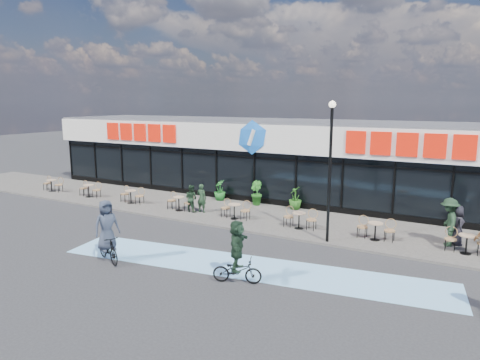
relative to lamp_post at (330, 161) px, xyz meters
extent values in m
plane|color=#28282B|center=(-5.75, -2.30, -3.43)|extent=(120.00, 120.00, 0.00)
cube|color=#615D56|center=(-5.75, 2.20, -3.38)|extent=(44.00, 5.00, 0.10)
cube|color=#7DBDED|center=(-1.75, -3.80, -3.43)|extent=(14.17, 4.13, 0.01)
cube|color=black|center=(-5.75, 7.70, -1.93)|extent=(30.00, 6.00, 3.00)
cube|color=silver|center=(-5.75, 7.55, 0.32)|extent=(30.60, 6.30, 1.50)
cube|color=#47474C|center=(-5.75, 7.70, 1.12)|extent=(30.60, 6.30, 0.10)
cube|color=navy|center=(-5.75, 4.66, -0.38)|extent=(30.60, 0.08, 0.18)
cube|color=black|center=(-5.75, 4.67, -0.78)|extent=(30.00, 0.06, 0.08)
cube|color=black|center=(-5.75, 4.68, -3.23)|extent=(30.00, 0.10, 0.40)
cube|color=red|center=(-13.75, 4.40, 0.37)|extent=(5.63, 0.18, 1.10)
cube|color=red|center=(2.25, 4.40, 0.37)|extent=(5.63, 0.18, 1.10)
ellipsoid|color=blue|center=(-5.75, 4.40, 0.37)|extent=(1.90, 0.24, 1.90)
cylinder|color=black|center=(-20.75, 4.67, -1.93)|extent=(0.10, 0.10, 3.00)
cylinder|color=black|center=(-18.25, 4.67, -1.93)|extent=(0.10, 0.10, 3.00)
cylinder|color=black|center=(-15.75, 4.67, -1.93)|extent=(0.10, 0.10, 3.00)
cylinder|color=black|center=(-13.25, 4.67, -1.93)|extent=(0.10, 0.10, 3.00)
cylinder|color=black|center=(-10.75, 4.67, -1.93)|extent=(0.10, 0.10, 3.00)
cylinder|color=black|center=(-8.25, 4.67, -1.93)|extent=(0.10, 0.10, 3.00)
cylinder|color=black|center=(-5.75, 4.67, -1.93)|extent=(0.10, 0.10, 3.00)
cylinder|color=black|center=(-3.25, 4.67, -1.93)|extent=(0.10, 0.10, 3.00)
cylinder|color=black|center=(-0.75, 4.67, -1.93)|extent=(0.10, 0.10, 3.00)
cylinder|color=black|center=(1.75, 4.67, -1.93)|extent=(0.10, 0.10, 3.00)
cylinder|color=black|center=(4.25, 4.67, -1.93)|extent=(0.10, 0.10, 3.00)
cylinder|color=black|center=(0.00, 0.00, -0.62)|extent=(0.12, 0.12, 5.44)
sphere|color=#FFF2CC|center=(0.00, 0.00, 2.20)|extent=(0.28, 0.28, 0.28)
cylinder|color=tan|center=(-18.39, 1.12, -2.61)|extent=(0.60, 0.60, 0.04)
cylinder|color=black|center=(-18.39, 1.12, -2.96)|extent=(0.06, 0.06, 0.70)
cylinder|color=black|center=(-18.39, 1.12, -3.32)|extent=(0.40, 0.40, 0.02)
cylinder|color=tan|center=(-15.04, 1.12, -2.61)|extent=(0.60, 0.60, 0.04)
cylinder|color=black|center=(-15.04, 1.12, -2.96)|extent=(0.06, 0.06, 0.70)
cylinder|color=black|center=(-15.04, 1.12, -3.32)|extent=(0.40, 0.40, 0.02)
cylinder|color=tan|center=(-11.70, 1.12, -2.61)|extent=(0.60, 0.60, 0.04)
cylinder|color=black|center=(-11.70, 1.12, -2.96)|extent=(0.06, 0.06, 0.70)
cylinder|color=black|center=(-11.70, 1.12, -3.32)|extent=(0.40, 0.40, 0.02)
cylinder|color=tan|center=(-8.36, 1.12, -2.61)|extent=(0.60, 0.60, 0.04)
cylinder|color=black|center=(-8.36, 1.12, -2.96)|extent=(0.06, 0.06, 0.70)
cylinder|color=black|center=(-8.36, 1.12, -3.32)|extent=(0.40, 0.40, 0.02)
cylinder|color=tan|center=(-5.01, 1.12, -2.61)|extent=(0.60, 0.60, 0.04)
cylinder|color=black|center=(-5.01, 1.12, -2.96)|extent=(0.06, 0.06, 0.70)
cylinder|color=black|center=(-5.01, 1.12, -3.32)|extent=(0.40, 0.40, 0.02)
cylinder|color=tan|center=(-1.67, 1.12, -2.61)|extent=(0.60, 0.60, 0.04)
cylinder|color=black|center=(-1.67, 1.12, -2.96)|extent=(0.06, 0.06, 0.70)
cylinder|color=black|center=(-1.67, 1.12, -3.32)|extent=(0.40, 0.40, 0.02)
cylinder|color=tan|center=(1.68, 1.12, -2.61)|extent=(0.60, 0.60, 0.04)
cylinder|color=black|center=(1.68, 1.12, -2.96)|extent=(0.06, 0.06, 0.70)
cylinder|color=black|center=(1.68, 1.12, -3.32)|extent=(0.40, 0.40, 0.02)
cylinder|color=tan|center=(5.02, 1.12, -2.61)|extent=(0.60, 0.60, 0.04)
cylinder|color=black|center=(5.02, 1.12, -2.96)|extent=(0.06, 0.06, 0.70)
cylinder|color=black|center=(5.02, 1.12, -3.32)|extent=(0.40, 0.40, 0.02)
imported|color=#1A5C1F|center=(-7.72, 4.19, -2.74)|extent=(0.94, 0.94, 1.18)
imported|color=#1F5C1A|center=(-5.39, 4.20, -2.67)|extent=(0.94, 0.91, 1.34)
imported|color=#214F16|center=(-3.12, 4.33, -2.72)|extent=(0.81, 0.81, 1.22)
imported|color=#1B321D|center=(-7.11, 1.41, -2.59)|extent=(0.54, 0.36, 1.49)
imported|color=#1A2F1D|center=(-7.66, 1.26, -2.63)|extent=(0.73, 0.59, 1.41)
imported|color=black|center=(4.33, 1.82, -2.37)|extent=(0.94, 1.36, 1.93)
imported|color=black|center=(4.62, 2.12, -2.53)|extent=(0.79, 0.92, 1.60)
imported|color=black|center=(-1.36, -5.13, -3.02)|extent=(1.69, 1.06, 0.84)
imported|color=#1A2F1F|center=(-1.36, -5.13, -2.17)|extent=(0.97, 1.59, 1.64)
imported|color=black|center=(-6.36, -5.78, -2.92)|extent=(1.77, 1.12, 1.03)
imported|color=#2E3648|center=(-6.36, -5.78, -2.06)|extent=(0.90, 1.06, 1.85)
camera|label=1|loc=(4.96, -16.41, 2.34)|focal=32.00mm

